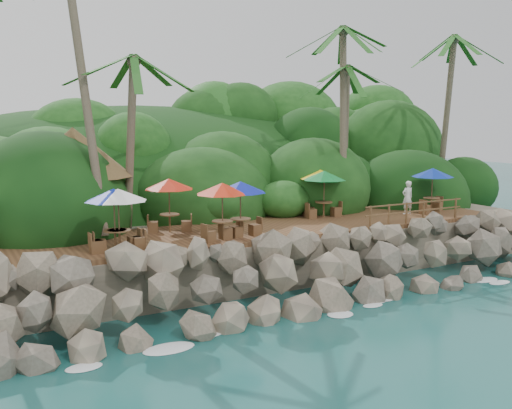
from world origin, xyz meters
TOP-DOWN VIEW (x-y plane):
  - ground at (0.00, 0.00)m, footprint 140.00×140.00m
  - land_base at (0.00, 16.00)m, footprint 32.00×25.20m
  - jungle_hill at (0.00, 23.50)m, footprint 44.80×28.00m
  - seawall at (0.00, 2.00)m, footprint 29.00×4.00m
  - terrace at (0.00, 6.00)m, footprint 26.00×5.00m
  - jungle_foliage at (0.00, 15.00)m, footprint 44.00×16.00m
  - foam_line at (0.00, 0.30)m, footprint 25.20×0.80m
  - palms at (0.92, 8.57)m, footprint 32.47×7.15m
  - palapa at (-7.23, 9.68)m, footprint 5.19×5.19m
  - dining_clusters at (-1.51, 5.83)m, footprint 24.38×5.37m
  - railing at (7.46, 3.65)m, footprint 6.10×0.10m
  - waiter at (8.90, 5.70)m, footprint 0.67×0.48m

SIDE VIEW (x-z plane):
  - ground at x=0.00m, z-range 0.00..0.00m
  - jungle_hill at x=0.00m, z-range -7.70..7.70m
  - jungle_foliage at x=0.00m, z-range -6.00..6.00m
  - foam_line at x=0.00m, z-range 0.00..0.06m
  - land_base at x=0.00m, z-range 0.00..2.10m
  - seawall at x=0.00m, z-range 0.00..2.30m
  - terrace at x=0.00m, z-range 2.10..2.30m
  - railing at x=7.46m, z-range 2.41..3.41m
  - waiter at x=8.90m, z-range 2.30..4.05m
  - dining_clusters at x=-1.51m, z-range 3.08..5.46m
  - palapa at x=-7.23m, z-range 3.49..8.09m
  - palms at x=0.92m, z-range 4.59..20.04m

